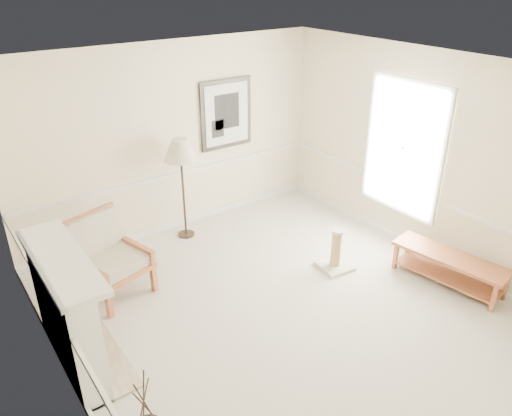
{
  "coord_description": "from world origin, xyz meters",
  "views": [
    {
      "loc": [
        -3.14,
        -3.84,
        3.89
      ],
      "look_at": [
        0.09,
        0.7,
        1.11
      ],
      "focal_mm": 35.0,
      "sensor_mm": 36.0,
      "label": 1
    }
  ],
  "objects_px": {
    "bench": "(449,265)",
    "floor_lamp": "(180,153)",
    "scratching_post": "(336,256)",
    "armchair": "(106,253)"
  },
  "relations": [
    {
      "from": "bench",
      "to": "scratching_post",
      "type": "relative_size",
      "value": 2.55
    },
    {
      "from": "floor_lamp",
      "to": "scratching_post",
      "type": "relative_size",
      "value": 2.61
    },
    {
      "from": "bench",
      "to": "scratching_post",
      "type": "xyz_separation_m",
      "value": [
        -0.96,
        1.13,
        -0.09
      ]
    },
    {
      "from": "bench",
      "to": "floor_lamp",
      "type": "bearing_deg",
      "value": 124.95
    },
    {
      "from": "floor_lamp",
      "to": "bench",
      "type": "distance_m",
      "value": 4.02
    },
    {
      "from": "floor_lamp",
      "to": "bench",
      "type": "bearing_deg",
      "value": -55.05
    },
    {
      "from": "armchair",
      "to": "bench",
      "type": "relative_size",
      "value": 0.68
    },
    {
      "from": "armchair",
      "to": "scratching_post",
      "type": "relative_size",
      "value": 1.73
    },
    {
      "from": "armchair",
      "to": "floor_lamp",
      "type": "distance_m",
      "value": 1.85
    },
    {
      "from": "armchair",
      "to": "bench",
      "type": "distance_m",
      "value": 4.46
    }
  ]
}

